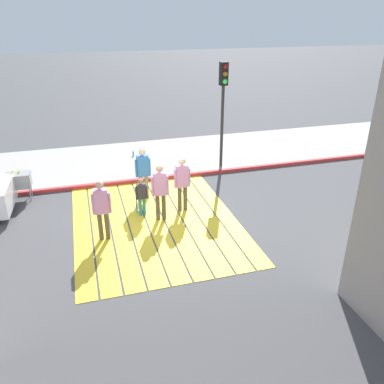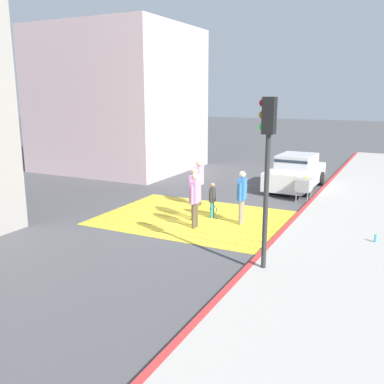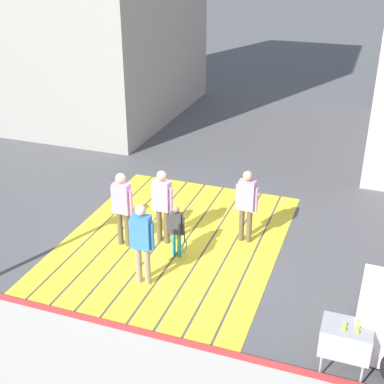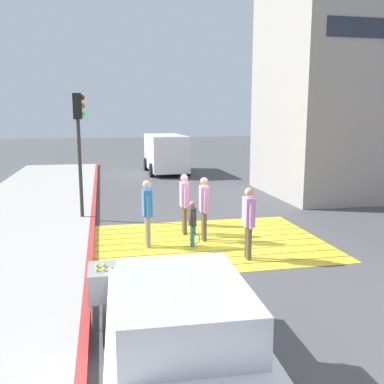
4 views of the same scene
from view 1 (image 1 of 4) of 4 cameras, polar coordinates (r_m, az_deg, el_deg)
The scene contains 12 objects.
ground_plane at distance 12.09m, azimuth -5.37°, elevation -4.37°, with size 120.00×120.00×0.00m, color #4C4C4F.
crosswalk_stripes at distance 12.09m, azimuth -5.37°, elevation -4.35°, with size 6.40×4.90×0.01m.
sidewalk_west at distance 17.13m, azimuth -9.10°, elevation 4.64°, with size 4.80×40.00×0.12m, color #ADA8A0.
curb_painted at distance 14.95m, azimuth -7.84°, elevation 1.70°, with size 0.16×40.00×0.13m, color #BC3333.
traffic_light_corner at distance 15.23m, azimuth 4.60°, elevation 13.99°, with size 0.39×0.28×4.24m.
tennis_ball_cart at distance 14.45m, azimuth -24.12°, elevation 1.56°, with size 0.56×0.80×1.02m.
water_bottle at distance 17.40m, azimuth -8.61°, elevation 5.59°, with size 0.07×0.07×0.22m, color #33A5BF.
pedestrian_adult_lead at distance 12.27m, azimuth -1.44°, elevation 1.70°, with size 0.24×0.53×1.82m.
pedestrian_adult_trailing at distance 10.94m, azimuth -13.12°, elevation -2.06°, with size 0.25×0.52×1.80m.
pedestrian_adult_side at distance 13.18m, azimuth -7.20°, elevation 3.20°, with size 0.26×0.53×1.82m.
pedestrian_teen_behind at distance 11.74m, azimuth -4.70°, elevation 0.53°, with size 0.26×0.53×1.82m.
pedestrian_child_with_racket at distance 12.20m, azimuth -7.45°, elevation -0.44°, with size 0.28×0.39×1.27m.
Camera 1 is at (10.41, -1.87, 5.86)m, focal length 36.35 mm.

